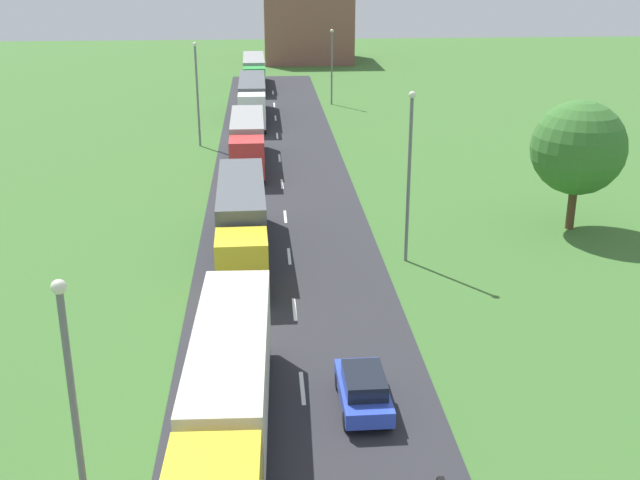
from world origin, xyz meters
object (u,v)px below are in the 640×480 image
object	(u,v)px
truck_fourth	(252,97)
lamppost_third	(197,89)
lamppost_second	(409,170)
car_second	(363,389)
truck_third	(247,139)
distant_building	(307,28)
tree_maple	(578,148)
truck_second	(242,218)
truck_lead	(228,392)
lamppost_fourth	(332,63)
lamppost_lead	(76,426)
truck_fifth	(254,70)

from	to	relation	value
truck_fourth	lamppost_third	world-z (taller)	lamppost_third
lamppost_second	car_second	bearing A→B (deg)	-105.96
truck_third	truck_fourth	bearing A→B (deg)	89.19
distant_building	tree_maple	bearing A→B (deg)	-81.69
truck_second	lamppost_third	distance (m)	26.35
tree_maple	distant_building	xyz separation A→B (m)	(-11.21, 76.73, -0.20)
truck_fourth	distant_building	distance (m)	44.09
car_second	truck_lead	bearing A→B (deg)	-156.73
car_second	lamppost_fourth	xyz separation A→B (m)	(4.04, 59.57, 3.57)
truck_fourth	truck_third	bearing A→B (deg)	-90.81
truck_fourth	lamppost_second	xyz separation A→B (m)	(8.41, -37.84, 2.81)
tree_maple	distant_building	bearing A→B (deg)	98.31
truck_third	lamppost_lead	distance (m)	42.74
lamppost_lead	lamppost_fourth	size ratio (longest dim) A/B	1.10
truck_second	truck_fourth	bearing A→B (deg)	89.55
truck_lead	car_second	size ratio (longest dim) A/B	3.46
tree_maple	truck_third	bearing A→B (deg)	140.21
lamppost_lead	truck_third	bearing A→B (deg)	85.32
tree_maple	distant_building	world-z (taller)	distant_building
truck_fifth	lamppost_second	xyz separation A→B (m)	(8.36, -56.95, 2.95)
truck_second	lamppost_lead	world-z (taller)	lamppost_lead
lamppost_lead	tree_maple	xyz separation A→B (m)	(22.80, 26.42, 0.09)
lamppost_second	tree_maple	world-z (taller)	lamppost_second
truck_second	distant_building	world-z (taller)	distant_building
lamppost_fourth	distant_building	world-z (taller)	distant_building
lamppost_lead	tree_maple	size ratio (longest dim) A/B	1.13
distant_building	truck_lead	bearing A→B (deg)	-94.83
truck_third	lamppost_second	world-z (taller)	lamppost_second
truck_fifth	truck_second	bearing A→B (deg)	-90.34
lamppost_second	lamppost_third	size ratio (longest dim) A/B	1.05
truck_lead	lamppost_second	size ratio (longest dim) A/B	1.51
lamppost_second	distant_building	world-z (taller)	distant_building
car_second	truck_fourth	bearing A→B (deg)	94.76
truck_fifth	lamppost_fourth	xyz separation A→B (m)	(8.33, -11.61, 2.34)
truck_third	tree_maple	distance (m)	25.30
lamppost_third	truck_second	bearing A→B (deg)	-81.00
lamppost_second	truck_fourth	bearing A→B (deg)	102.53
car_second	tree_maple	distance (m)	24.12
truck_third	truck_fifth	xyz separation A→B (m)	(0.29, 36.43, 0.01)
truck_third	lamppost_fourth	distance (m)	26.38
truck_lead	lamppost_lead	bearing A→B (deg)	-120.35
distant_building	lamppost_second	bearing A→B (deg)	-89.61
truck_third	truck_fifth	size ratio (longest dim) A/B	0.90
truck_fifth	car_second	xyz separation A→B (m)	(4.29, -71.18, -1.23)
car_second	tree_maple	xyz separation A→B (m)	(14.73, 18.66, 4.08)
truck_lead	lamppost_third	distance (m)	43.71
distant_building	truck_third	bearing A→B (deg)	-97.62
lamppost_second	lamppost_fourth	bearing A→B (deg)	90.04
truck_lead	lamppost_lead	world-z (taller)	lamppost_lead
distant_building	lamppost_third	bearing A→B (deg)	-102.79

